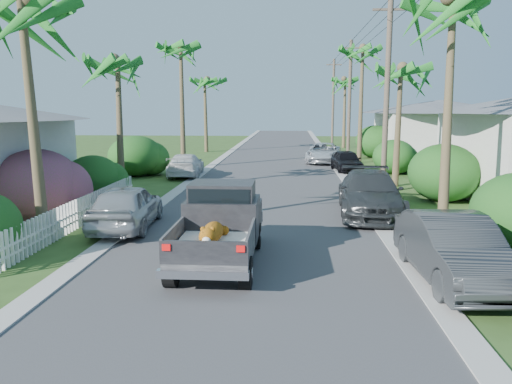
# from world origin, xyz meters

# --- Properties ---
(ground) EXTENTS (120.00, 120.00, 0.00)m
(ground) POSITION_xyz_m (0.00, 0.00, 0.00)
(ground) COLOR #2E491B
(ground) RESTS_ON ground
(road) EXTENTS (8.00, 100.00, 0.02)m
(road) POSITION_xyz_m (0.00, 25.00, 0.01)
(road) COLOR #38383A
(road) RESTS_ON ground
(curb_left) EXTENTS (0.60, 100.00, 0.06)m
(curb_left) POSITION_xyz_m (-4.30, 25.00, 0.03)
(curb_left) COLOR #A5A39E
(curb_left) RESTS_ON ground
(curb_right) EXTENTS (0.60, 100.00, 0.06)m
(curb_right) POSITION_xyz_m (4.30, 25.00, 0.03)
(curb_right) COLOR #A5A39E
(curb_right) RESTS_ON ground
(pickup_truck) EXTENTS (1.98, 5.12, 2.06)m
(pickup_truck) POSITION_xyz_m (-0.66, 2.01, 1.01)
(pickup_truck) COLOR black
(pickup_truck) RESTS_ON ground
(parked_car_rn) EXTENTS (1.87, 4.78, 1.55)m
(parked_car_rn) POSITION_xyz_m (5.00, 0.62, 0.78)
(parked_car_rn) COLOR #2D3032
(parked_car_rn) RESTS_ON ground
(parked_car_rm) EXTENTS (2.62, 5.73, 1.62)m
(parked_car_rm) POSITION_xyz_m (4.20, 7.91, 0.81)
(parked_car_rm) COLOR #2C2F31
(parked_car_rm) RESTS_ON ground
(parked_car_rf) EXTENTS (1.96, 4.08, 1.34)m
(parked_car_rf) POSITION_xyz_m (4.74, 20.94, 0.67)
(parked_car_rf) COLOR black
(parked_car_rf) RESTS_ON ground
(parked_car_rd) EXTENTS (3.01, 5.40, 1.43)m
(parked_car_rd) POSITION_xyz_m (3.60, 25.86, 0.71)
(parked_car_rd) COLOR silver
(parked_car_rd) RESTS_ON ground
(parked_car_ln) EXTENTS (2.08, 4.57, 1.52)m
(parked_car_ln) POSITION_xyz_m (-4.30, 5.15, 0.76)
(parked_car_ln) COLOR #AAADB1
(parked_car_ln) RESTS_ON ground
(parked_car_lf) EXTENTS (2.23, 4.70, 1.32)m
(parked_car_lf) POSITION_xyz_m (-5.00, 17.98, 0.66)
(parked_car_lf) COLOR silver
(parked_car_lf) RESTS_ON ground
(palm_l_a) EXTENTS (4.40, 4.40, 8.20)m
(palm_l_a) POSITION_xyz_m (-6.20, 3.00, 6.93)
(palm_l_a) COLOR brown
(palm_l_a) RESTS_ON ground
(palm_l_b) EXTENTS (4.40, 4.40, 7.40)m
(palm_l_b) POSITION_xyz_m (-6.80, 12.00, 6.15)
(palm_l_b) COLOR brown
(palm_l_b) RESTS_ON ground
(palm_l_c) EXTENTS (4.40, 4.40, 9.20)m
(palm_l_c) POSITION_xyz_m (-6.00, 22.00, 7.91)
(palm_l_c) COLOR brown
(palm_l_c) RESTS_ON ground
(palm_l_d) EXTENTS (4.40, 4.40, 7.70)m
(palm_l_d) POSITION_xyz_m (-6.50, 34.00, 6.44)
(palm_l_d) COLOR brown
(palm_l_d) RESTS_ON ground
(palm_r_b) EXTENTS (4.40, 4.40, 7.20)m
(palm_r_b) POSITION_xyz_m (6.60, 15.00, 5.95)
(palm_r_b) COLOR brown
(palm_r_b) RESTS_ON ground
(palm_r_c) EXTENTS (4.40, 4.40, 9.40)m
(palm_r_c) POSITION_xyz_m (6.20, 26.00, 8.11)
(palm_r_c) COLOR brown
(palm_r_c) RESTS_ON ground
(palm_r_d) EXTENTS (4.40, 4.40, 8.00)m
(palm_r_d) POSITION_xyz_m (6.50, 40.00, 6.74)
(palm_r_d) COLOR brown
(palm_r_d) RESTS_ON ground
(shrub_l_b) EXTENTS (3.00, 3.30, 2.60)m
(shrub_l_b) POSITION_xyz_m (-7.80, 6.00, 1.30)
(shrub_l_b) COLOR #C11B7B
(shrub_l_b) RESTS_ON ground
(shrub_l_c) EXTENTS (2.40, 2.64, 2.00)m
(shrub_l_c) POSITION_xyz_m (-7.40, 10.00, 1.00)
(shrub_l_c) COLOR #13421A
(shrub_l_c) RESTS_ON ground
(shrub_l_d) EXTENTS (3.20, 3.52, 2.40)m
(shrub_l_d) POSITION_xyz_m (-8.00, 18.00, 1.20)
(shrub_l_d) COLOR #13421A
(shrub_l_d) RESTS_ON ground
(shrub_r_b) EXTENTS (3.00, 3.30, 2.50)m
(shrub_r_b) POSITION_xyz_m (7.80, 11.00, 1.25)
(shrub_r_b) COLOR #13421A
(shrub_r_b) RESTS_ON ground
(shrub_r_c) EXTENTS (2.60, 2.86, 2.10)m
(shrub_r_c) POSITION_xyz_m (7.50, 20.00, 1.05)
(shrub_r_c) COLOR #13421A
(shrub_r_c) RESTS_ON ground
(shrub_r_d) EXTENTS (3.20, 3.52, 2.60)m
(shrub_r_d) POSITION_xyz_m (8.00, 30.00, 1.30)
(shrub_r_d) COLOR #13421A
(shrub_r_d) RESTS_ON ground
(picket_fence) EXTENTS (0.10, 11.00, 1.00)m
(picket_fence) POSITION_xyz_m (-6.00, 5.50, 0.50)
(picket_fence) COLOR white
(picket_fence) RESTS_ON ground
(house_right_far) EXTENTS (9.00, 8.00, 4.60)m
(house_right_far) POSITION_xyz_m (13.00, 30.00, 2.12)
(house_right_far) COLOR silver
(house_right_far) RESTS_ON ground
(utility_pole_b) EXTENTS (1.60, 0.26, 9.00)m
(utility_pole_b) POSITION_xyz_m (5.60, 13.00, 4.60)
(utility_pole_b) COLOR brown
(utility_pole_b) RESTS_ON ground
(utility_pole_c) EXTENTS (1.60, 0.26, 9.00)m
(utility_pole_c) POSITION_xyz_m (5.60, 28.00, 4.60)
(utility_pole_c) COLOR brown
(utility_pole_c) RESTS_ON ground
(utility_pole_d) EXTENTS (1.60, 0.26, 9.00)m
(utility_pole_d) POSITION_xyz_m (5.60, 43.00, 4.60)
(utility_pole_d) COLOR brown
(utility_pole_d) RESTS_ON ground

